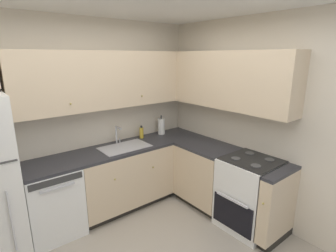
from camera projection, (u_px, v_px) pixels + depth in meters
wall_back at (78, 119)px, 3.42m from camera, size 3.52×0.05×2.57m
wall_right at (273, 125)px, 3.15m from camera, size 0.05×3.56×2.57m
dishwasher at (52, 201)px, 3.09m from camera, size 0.60×0.63×0.85m
lower_cabinets_back at (124, 177)px, 3.67m from camera, size 1.32×0.62×0.85m
countertop_back at (122, 148)px, 3.55m from camera, size 2.52×0.60×0.03m
lower_cabinets_right at (216, 180)px, 3.60m from camera, size 0.62×1.54×0.85m
countertop_right at (217, 150)px, 3.49m from camera, size 0.60×1.54×0.03m
oven_range at (249, 193)px, 3.21m from camera, size 0.68×0.62×1.04m
upper_cabinets_back at (102, 80)px, 3.32m from camera, size 2.20×0.34×0.72m
upper_cabinets_right at (220, 79)px, 3.43m from camera, size 0.32×2.07×0.72m
sink at (125, 150)px, 3.55m from camera, size 0.66×0.40×0.10m
faucet at (117, 133)px, 3.66m from camera, size 0.07×0.16×0.25m
soap_bottle at (141, 133)px, 3.93m from camera, size 0.06×0.06×0.19m
paper_towel_roll at (161, 126)px, 4.12m from camera, size 0.11×0.11×0.31m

